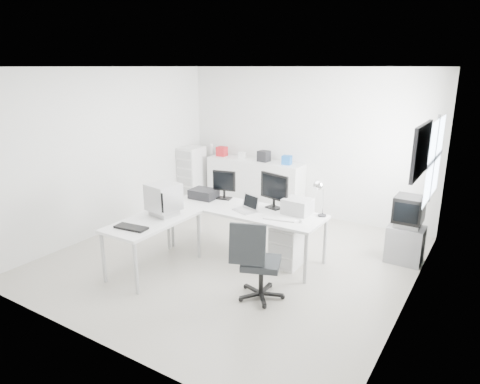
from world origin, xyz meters
The scene contains 30 objects.
floor centered at (0.00, 0.00, 0.00)m, with size 5.00×5.00×0.01m, color silver.
ceiling centered at (0.00, 0.00, 2.80)m, with size 5.00×5.00×0.01m, color white.
back_wall centered at (0.00, 2.50, 1.40)m, with size 5.00×0.02×2.80m, color silver.
left_wall centered at (-2.50, 0.00, 1.40)m, with size 0.02×5.00×2.80m, color silver.
right_wall centered at (2.50, 0.00, 1.40)m, with size 0.02×5.00×2.80m, color silver.
window centered at (2.48, 1.20, 1.60)m, with size 0.02×1.20×1.10m, color white, non-canonical shape.
wall_picture centered at (2.47, 0.10, 1.90)m, with size 0.04×0.90×0.60m, color black, non-canonical shape.
main_desk centered at (0.09, 0.21, 0.38)m, with size 2.40×0.80×0.75m, color silver, non-canonical shape.
side_desk centered at (-0.76, -0.89, 0.38)m, with size 0.70×1.40×0.75m, color silver, non-canonical shape.
drawer_pedestal centered at (0.79, 0.26, 0.30)m, with size 0.40×0.50×0.60m, color silver.
inkjet_printer centered at (-0.76, 0.31, 0.82)m, with size 0.42×0.32×0.15m, color black.
lcd_monitor_small centered at (-0.46, 0.46, 0.99)m, with size 0.38×0.22×0.48m, color black, non-canonical shape.
lcd_monitor_large centered at (0.44, 0.46, 1.02)m, with size 0.52×0.21×0.54m, color black, non-canonical shape.
laptop centered at (0.14, 0.11, 0.86)m, with size 0.32×0.33×0.22m, color #B7B7BA, non-canonical shape.
white_keyboard centered at (0.74, 0.06, 0.76)m, with size 0.44×0.14×0.02m, color silver.
white_mouse centered at (1.04, 0.11, 0.78)m, with size 0.05×0.05×0.05m, color silver.
laser_printer centered at (0.84, 0.43, 0.86)m, with size 0.39×0.33×0.22m, color #A1A1A1.
desk_lamp centered at (1.19, 0.51, 0.96)m, with size 0.14×0.14×0.43m, color silver, non-canonical shape.
crt_monitor centered at (-0.76, -0.64, 0.97)m, with size 0.38×0.38×0.44m, color #B7B7BA, non-canonical shape.
black_keyboard centered at (-0.76, -1.29, 0.77)m, with size 0.45×0.18×0.03m, color black.
office_chair centered at (0.92, -0.77, 0.52)m, with size 0.60×0.60×1.04m, color #292C2F, non-canonical shape.
tv_cabinet centered at (2.22, 1.27, 0.28)m, with size 0.51×0.41×0.55m, color gray.
crt_tv centered at (2.22, 1.27, 0.78)m, with size 0.50×0.48×0.45m, color black, non-canonical shape.
sideboard centered at (-0.92, 2.24, 0.50)m, with size 2.01×0.50×1.01m, color silver.
clutter_box_a centered at (-1.72, 2.24, 1.10)m, with size 0.19×0.17×0.19m, color #AC181F.
clutter_box_b centered at (-1.22, 2.24, 1.07)m, with size 0.13×0.11×0.13m, color silver.
clutter_box_c centered at (-0.72, 2.24, 1.11)m, with size 0.21×0.19×0.21m, color black.
clutter_box_d centered at (-0.22, 2.24, 1.09)m, with size 0.17×0.15×0.17m, color #1756A6.
clutter_bottle centered at (-2.02, 2.28, 1.12)m, with size 0.07×0.07×0.22m, color silver.
filing_cabinet centered at (-2.28, 1.92, 0.60)m, with size 0.42×0.50×1.19m, color silver.
Camera 1 is at (3.25, -4.99, 2.81)m, focal length 32.00 mm.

